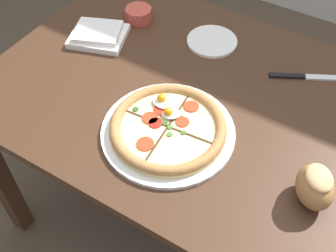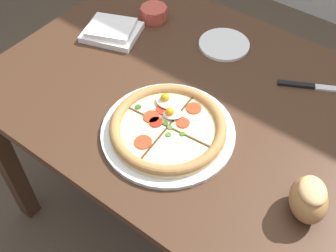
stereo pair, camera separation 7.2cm
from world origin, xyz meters
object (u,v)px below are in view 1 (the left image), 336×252
at_px(pizza, 168,128).
at_px(bread_piece_near, 315,186).
at_px(knife_spare, 311,77).
at_px(napkin_folded, 98,35).
at_px(side_saucer, 212,41).
at_px(ramekin_bowl, 139,14).
at_px(dining_table, 223,128).

distance_m(pizza, bread_piece_near, 0.39).
relative_size(pizza, knife_spare, 1.52).
xyz_separation_m(napkin_folded, knife_spare, (0.66, 0.18, -0.01)).
bearing_deg(napkin_folded, bread_piece_near, -15.84).
bearing_deg(side_saucer, pizza, -79.36).
bearing_deg(ramekin_bowl, side_saucer, 4.24).
relative_size(ramekin_bowl, napkin_folded, 0.45).
xyz_separation_m(ramekin_bowl, side_saucer, (0.27, 0.02, -0.02)).
bearing_deg(pizza, side_saucer, 100.64).
relative_size(dining_table, ramekin_bowl, 14.93).
relative_size(dining_table, side_saucer, 8.68).
height_order(pizza, ramekin_bowl, pizza).
distance_m(bread_piece_near, side_saucer, 0.61).
distance_m(napkin_folded, bread_piece_near, 0.82).
height_order(ramekin_bowl, napkin_folded, ramekin_bowl).
relative_size(dining_table, knife_spare, 6.06).
height_order(dining_table, ramekin_bowl, ramekin_bowl).
height_order(napkin_folded, side_saucer, napkin_folded).
bearing_deg(side_saucer, knife_spare, 0.46).
distance_m(knife_spare, side_saucer, 0.33).
bearing_deg(napkin_folded, ramekin_bowl, 70.26).
bearing_deg(knife_spare, ramekin_bowl, 154.41).
relative_size(napkin_folded, side_saucer, 1.30).
height_order(bread_piece_near, side_saucer, bread_piece_near).
bearing_deg(knife_spare, napkin_folded, 167.29).
xyz_separation_m(bread_piece_near, knife_spare, (-0.13, 0.40, -0.05)).
bearing_deg(bread_piece_near, napkin_folded, 164.16).
relative_size(pizza, ramekin_bowl, 3.75).
bearing_deg(dining_table, pizza, -118.91).
distance_m(ramekin_bowl, napkin_folded, 0.16).
xyz_separation_m(pizza, bread_piece_near, (0.39, 0.00, 0.03)).
distance_m(dining_table, bread_piece_near, 0.37).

